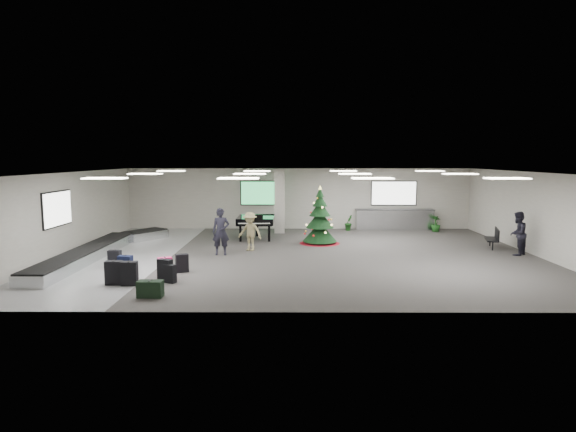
{
  "coord_description": "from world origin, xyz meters",
  "views": [
    {
      "loc": [
        -0.44,
        -18.36,
        3.75
      ],
      "look_at": [
        -0.55,
        1.0,
        1.4
      ],
      "focal_mm": 30.0,
      "sensor_mm": 36.0,
      "label": 1
    }
  ],
  "objects_px": {
    "pink_suitcase": "(165,268)",
    "baggage_carousel": "(100,250)",
    "traveler_a": "(221,232)",
    "service_counter": "(394,219)",
    "christmas_tree": "(320,224)",
    "traveler_bench": "(518,234)",
    "traveler_b": "(250,231)",
    "grand_piano": "(256,220)",
    "potted_plant_left": "(349,223)",
    "bench": "(494,237)",
    "potted_plant_right": "(436,224)"
  },
  "relations": [
    {
      "from": "service_counter",
      "to": "traveler_bench",
      "type": "height_order",
      "value": "traveler_bench"
    },
    {
      "from": "christmas_tree",
      "to": "traveler_bench",
      "type": "bearing_deg",
      "value": -18.89
    },
    {
      "from": "bench",
      "to": "traveler_a",
      "type": "relative_size",
      "value": 0.76
    },
    {
      "from": "grand_piano",
      "to": "bench",
      "type": "bearing_deg",
      "value": -12.39
    },
    {
      "from": "baggage_carousel",
      "to": "traveler_b",
      "type": "xyz_separation_m",
      "value": [
        5.75,
        0.96,
        0.57
      ]
    },
    {
      "from": "service_counter",
      "to": "traveler_b",
      "type": "height_order",
      "value": "traveler_b"
    },
    {
      "from": "christmas_tree",
      "to": "service_counter",
      "type": "bearing_deg",
      "value": 44.59
    },
    {
      "from": "bench",
      "to": "traveler_b",
      "type": "relative_size",
      "value": 0.89
    },
    {
      "from": "traveler_bench",
      "to": "potted_plant_right",
      "type": "height_order",
      "value": "traveler_bench"
    },
    {
      "from": "christmas_tree",
      "to": "grand_piano",
      "type": "bearing_deg",
      "value": 158.61
    },
    {
      "from": "potted_plant_left",
      "to": "traveler_a",
      "type": "bearing_deg",
      "value": -131.84
    },
    {
      "from": "service_counter",
      "to": "potted_plant_left",
      "type": "height_order",
      "value": "service_counter"
    },
    {
      "from": "grand_piano",
      "to": "traveler_a",
      "type": "distance_m",
      "value": 3.84
    },
    {
      "from": "bench",
      "to": "potted_plant_left",
      "type": "xyz_separation_m",
      "value": [
        -5.47,
        4.92,
        -0.06
      ]
    },
    {
      "from": "service_counter",
      "to": "bench",
      "type": "distance_m",
      "value": 6.01
    },
    {
      "from": "baggage_carousel",
      "to": "potted_plant_left",
      "type": "distance_m",
      "value": 12.25
    },
    {
      "from": "baggage_carousel",
      "to": "service_counter",
      "type": "xyz_separation_m",
      "value": [
        12.84,
        6.73,
        0.33
      ]
    },
    {
      "from": "bench",
      "to": "christmas_tree",
      "type": "bearing_deg",
      "value": -171.73
    },
    {
      "from": "traveler_a",
      "to": "traveler_b",
      "type": "height_order",
      "value": "traveler_a"
    },
    {
      "from": "grand_piano",
      "to": "potted_plant_left",
      "type": "bearing_deg",
      "value": 30.27
    },
    {
      "from": "grand_piano",
      "to": "potted_plant_right",
      "type": "distance_m",
      "value": 9.32
    },
    {
      "from": "service_counter",
      "to": "potted_plant_right",
      "type": "distance_m",
      "value": 2.09
    },
    {
      "from": "service_counter",
      "to": "bench",
      "type": "bearing_deg",
      "value": -59.71
    },
    {
      "from": "service_counter",
      "to": "traveler_bench",
      "type": "relative_size",
      "value": 2.39
    },
    {
      "from": "christmas_tree",
      "to": "grand_piano",
      "type": "relative_size",
      "value": 1.19
    },
    {
      "from": "service_counter",
      "to": "christmas_tree",
      "type": "xyz_separation_m",
      "value": [
        -4.16,
        -4.1,
        0.33
      ]
    },
    {
      "from": "potted_plant_left",
      "to": "potted_plant_right",
      "type": "distance_m",
      "value": 4.42
    },
    {
      "from": "service_counter",
      "to": "potted_plant_left",
      "type": "distance_m",
      "value": 2.45
    },
    {
      "from": "potted_plant_left",
      "to": "service_counter",
      "type": "bearing_deg",
      "value": 6.33
    },
    {
      "from": "bench",
      "to": "potted_plant_left",
      "type": "height_order",
      "value": "bench"
    },
    {
      "from": "baggage_carousel",
      "to": "traveler_a",
      "type": "relative_size",
      "value": 5.31
    },
    {
      "from": "traveler_b",
      "to": "traveler_bench",
      "type": "relative_size",
      "value": 0.93
    },
    {
      "from": "potted_plant_left",
      "to": "baggage_carousel",
      "type": "bearing_deg",
      "value": -148.15
    },
    {
      "from": "pink_suitcase",
      "to": "potted_plant_left",
      "type": "relative_size",
      "value": 0.84
    },
    {
      "from": "baggage_carousel",
      "to": "grand_piano",
      "type": "relative_size",
      "value": 4.54
    },
    {
      "from": "grand_piano",
      "to": "traveler_b",
      "type": "xyz_separation_m",
      "value": [
        -0.03,
        -2.8,
        -0.08
      ]
    },
    {
      "from": "baggage_carousel",
      "to": "traveler_bench",
      "type": "relative_size",
      "value": 5.72
    },
    {
      "from": "baggage_carousel",
      "to": "service_counter",
      "type": "relative_size",
      "value": 2.4
    },
    {
      "from": "baggage_carousel",
      "to": "grand_piano",
      "type": "xyz_separation_m",
      "value": [
        5.78,
        3.77,
        0.66
      ]
    },
    {
      "from": "pink_suitcase",
      "to": "baggage_carousel",
      "type": "bearing_deg",
      "value": 107.19
    },
    {
      "from": "pink_suitcase",
      "to": "grand_piano",
      "type": "bearing_deg",
      "value": 45.87
    },
    {
      "from": "traveler_bench",
      "to": "potted_plant_right",
      "type": "xyz_separation_m",
      "value": [
        -1.35,
        5.98,
        -0.43
      ]
    },
    {
      "from": "traveler_bench",
      "to": "potted_plant_left",
      "type": "height_order",
      "value": "traveler_bench"
    },
    {
      "from": "traveler_a",
      "to": "bench",
      "type": "bearing_deg",
      "value": 3.61
    },
    {
      "from": "traveler_bench",
      "to": "potted_plant_left",
      "type": "bearing_deg",
      "value": -91.63
    },
    {
      "from": "service_counter",
      "to": "grand_piano",
      "type": "distance_m",
      "value": 7.66
    },
    {
      "from": "service_counter",
      "to": "traveler_b",
      "type": "xyz_separation_m",
      "value": [
        -7.09,
        -5.77,
        0.24
      ]
    },
    {
      "from": "baggage_carousel",
      "to": "service_counter",
      "type": "bearing_deg",
      "value": 27.67
    },
    {
      "from": "grand_piano",
      "to": "traveler_bench",
      "type": "relative_size",
      "value": 1.26
    },
    {
      "from": "service_counter",
      "to": "grand_piano",
      "type": "relative_size",
      "value": 1.9
    }
  ]
}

